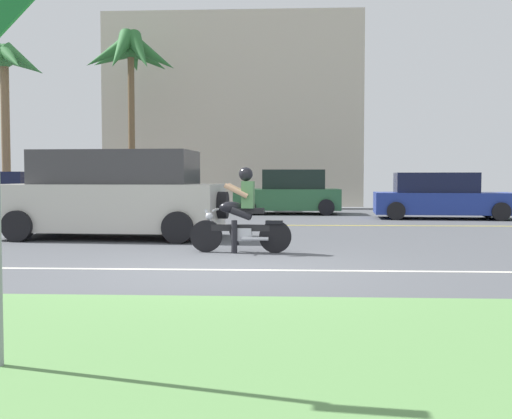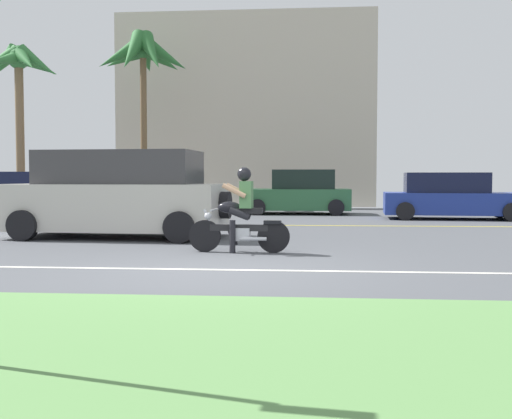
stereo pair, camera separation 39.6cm
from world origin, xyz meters
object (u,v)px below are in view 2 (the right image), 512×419
(parked_car_2, at_px, (299,193))
(parked_car_3, at_px, (451,197))
(palm_tree_1, at_px, (18,71))
(suv_nearby, at_px, (118,195))
(parked_car_1, at_px, (143,197))
(motorcyclist, at_px, (240,216))
(palm_tree_0, at_px, (143,60))

(parked_car_2, xyz_separation_m, parked_car_3, (4.82, -2.36, -0.05))
(parked_car_3, height_order, palm_tree_1, palm_tree_1)
(suv_nearby, xyz_separation_m, parked_car_1, (-1.31, 6.83, -0.24))
(motorcyclist, bearing_deg, suv_nearby, 139.97)
(suv_nearby, height_order, parked_car_3, suv_nearby)
(suv_nearby, distance_m, parked_car_1, 6.96)
(parked_car_2, distance_m, palm_tree_0, 8.68)
(palm_tree_0, bearing_deg, parked_car_1, -75.44)
(parked_car_1, bearing_deg, palm_tree_1, 147.17)
(parked_car_1, relative_size, parked_car_3, 0.91)
(palm_tree_0, bearing_deg, parked_car_2, -22.30)
(parked_car_2, bearing_deg, palm_tree_1, 171.72)
(parked_car_2, bearing_deg, suv_nearby, -112.50)
(parked_car_3, height_order, palm_tree_0, palm_tree_0)
(motorcyclist, bearing_deg, parked_car_3, 58.53)
(parked_car_2, height_order, palm_tree_1, palm_tree_1)
(suv_nearby, bearing_deg, parked_car_2, 67.50)
(parked_car_3, bearing_deg, suv_nearby, -141.86)
(palm_tree_1, bearing_deg, suv_nearby, -55.55)
(suv_nearby, bearing_deg, palm_tree_1, 124.45)
(parked_car_1, xyz_separation_m, parked_car_3, (9.91, -0.08, 0.01))
(suv_nearby, relative_size, parked_car_2, 1.30)
(motorcyclist, distance_m, palm_tree_1, 17.45)
(palm_tree_0, bearing_deg, palm_tree_1, -168.31)
(suv_nearby, bearing_deg, palm_tree_0, 102.44)
(parked_car_3, xyz_separation_m, palm_tree_0, (-11.17, 4.97, 5.35))
(palm_tree_1, bearing_deg, parked_car_1, -32.83)
(palm_tree_1, bearing_deg, motorcyclist, -52.03)
(suv_nearby, relative_size, palm_tree_1, 0.74)
(parked_car_1, relative_size, palm_tree_0, 0.56)
(motorcyclist, relative_size, palm_tree_0, 0.25)
(motorcyclist, relative_size, parked_car_2, 0.47)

